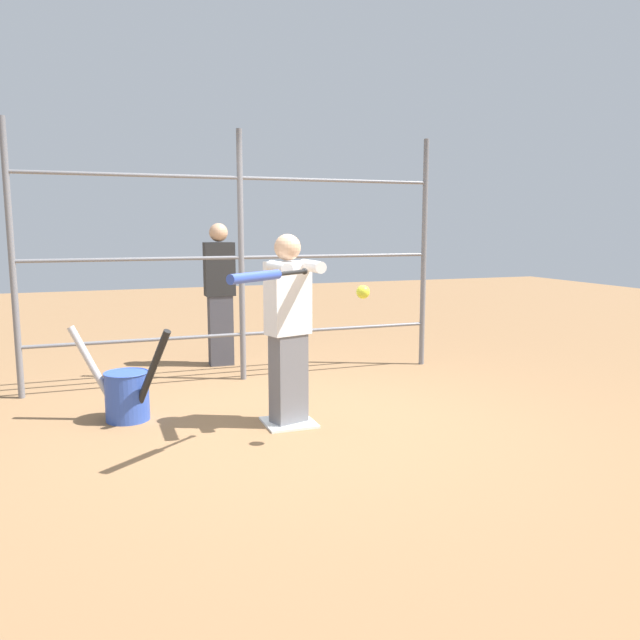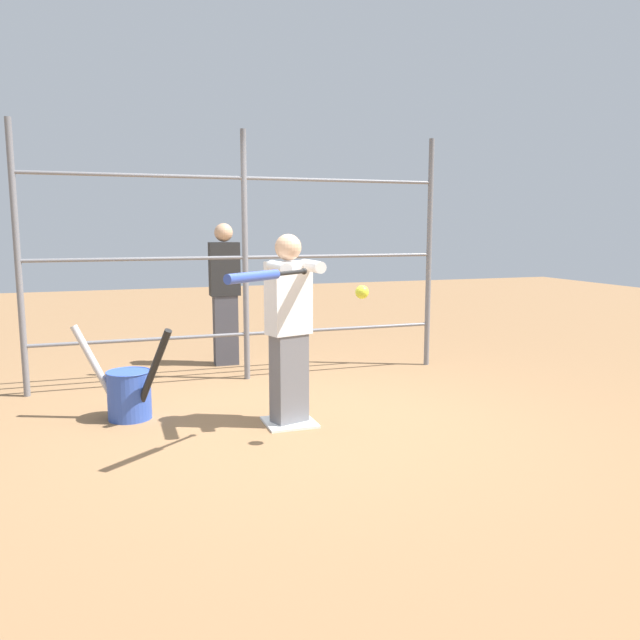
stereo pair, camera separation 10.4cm
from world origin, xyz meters
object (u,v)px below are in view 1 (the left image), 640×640
object	(u,v)px
softball_in_flight	(363,292)
bat_bucket	(127,393)
batter	(289,323)
baseball_bat_swinging	(262,276)
bystander_behind_fence	(220,292)

from	to	relation	value
softball_in_flight	bat_bucket	size ratio (longest dim) A/B	0.12
batter	baseball_bat_swinging	size ratio (longest dim) A/B	2.18
batter	bat_bucket	xyz separation A→B (m)	(1.22, -0.56, -0.60)
baseball_bat_swinging	bat_bucket	size ratio (longest dim) A/B	0.87
softball_in_flight	bystander_behind_fence	distance (m)	3.10
baseball_bat_swinging	softball_in_flight	distance (m)	0.75
batter	bat_bucket	size ratio (longest dim) A/B	1.90
batter	softball_in_flight	distance (m)	0.82
bystander_behind_fence	batter	bearing A→B (deg)	91.94
bat_bucket	bystander_behind_fence	bearing A→B (deg)	-122.17
batter	bystander_behind_fence	size ratio (longest dim) A/B	0.94
baseball_bat_swinging	bystander_behind_fence	size ratio (longest dim) A/B	0.43
baseball_bat_swinging	softball_in_flight	bearing A→B (deg)	-177.38
bat_bucket	batter	bearing A→B (deg)	155.38
batter	bystander_behind_fence	bearing A→B (deg)	-88.06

